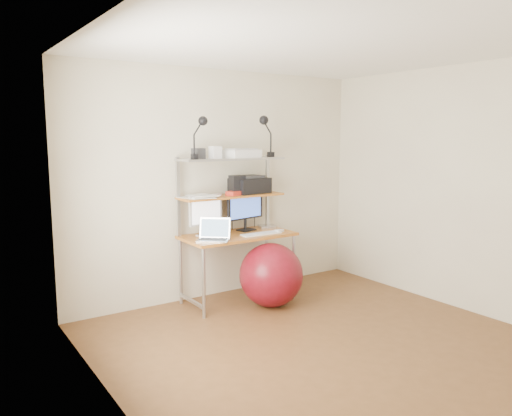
{
  "coord_description": "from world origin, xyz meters",
  "views": [
    {
      "loc": [
        -2.78,
        -3.02,
        1.79
      ],
      "look_at": [
        0.04,
        1.15,
        1.06
      ],
      "focal_mm": 35.0,
      "sensor_mm": 36.0,
      "label": 1
    }
  ],
  "objects_px": {
    "monitor_black": "(245,208)",
    "printer": "(250,185)",
    "monitor_silver": "(206,212)",
    "laptop": "(214,235)",
    "exercise_ball": "(271,275)"
  },
  "relations": [
    {
      "from": "printer",
      "to": "monitor_black",
      "type": "bearing_deg",
      "value": -168.61
    },
    {
      "from": "laptop",
      "to": "monitor_silver",
      "type": "bearing_deg",
      "value": 123.32
    },
    {
      "from": "monitor_silver",
      "to": "monitor_black",
      "type": "relative_size",
      "value": 0.92
    },
    {
      "from": "monitor_silver",
      "to": "laptop",
      "type": "bearing_deg",
      "value": -108.22
    },
    {
      "from": "monitor_black",
      "to": "printer",
      "type": "xyz_separation_m",
      "value": [
        0.08,
        0.02,
        0.25
      ]
    },
    {
      "from": "laptop",
      "to": "monitor_black",
      "type": "bearing_deg",
      "value": 66.1
    },
    {
      "from": "monitor_silver",
      "to": "exercise_ball",
      "type": "bearing_deg",
      "value": -51.55
    },
    {
      "from": "monitor_black",
      "to": "monitor_silver",
      "type": "bearing_deg",
      "value": 172.01
    },
    {
      "from": "monitor_silver",
      "to": "printer",
      "type": "xyz_separation_m",
      "value": [
        0.59,
        0.05,
        0.25
      ]
    },
    {
      "from": "printer",
      "to": "monitor_silver",
      "type": "bearing_deg",
      "value": 178.48
    },
    {
      "from": "monitor_black",
      "to": "exercise_ball",
      "type": "height_order",
      "value": "monitor_black"
    },
    {
      "from": "monitor_black",
      "to": "laptop",
      "type": "relative_size",
      "value": 1.27
    },
    {
      "from": "printer",
      "to": "laptop",
      "type": "bearing_deg",
      "value": -162.21
    },
    {
      "from": "printer",
      "to": "exercise_ball",
      "type": "distance_m",
      "value": 1.04
    },
    {
      "from": "monitor_black",
      "to": "exercise_ball",
      "type": "relative_size",
      "value": 0.76
    }
  ]
}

